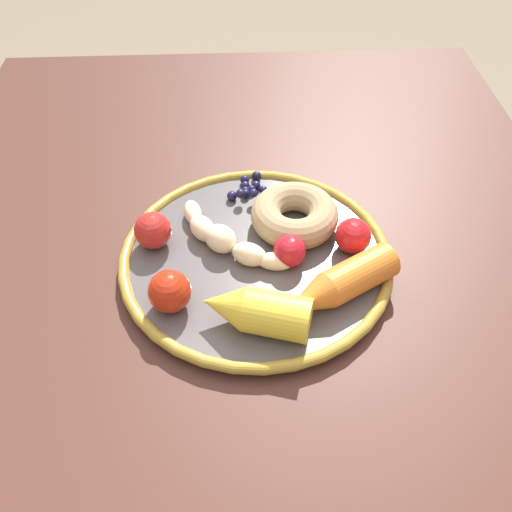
% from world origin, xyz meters
% --- Properties ---
extents(ground_plane, '(6.00, 6.00, 0.00)m').
position_xyz_m(ground_plane, '(0.00, 0.00, 0.00)').
color(ground_plane, '#83745C').
extents(dining_table, '(0.97, 0.79, 0.76)m').
position_xyz_m(dining_table, '(0.00, 0.00, 0.65)').
color(dining_table, '#4C2A21').
rests_on(dining_table, ground_plane).
extents(plate, '(0.29, 0.29, 0.02)m').
position_xyz_m(plate, '(0.01, 0.01, 0.76)').
color(plate, '#544E50').
rests_on(plate, dining_table).
extents(banana, '(0.11, 0.12, 0.03)m').
position_xyz_m(banana, '(-0.00, -0.03, 0.78)').
color(banana, beige).
rests_on(banana, plate).
extents(carrot_orange, '(0.10, 0.13, 0.04)m').
position_xyz_m(carrot_orange, '(0.07, 0.09, 0.79)').
color(carrot_orange, orange).
rests_on(carrot_orange, plate).
extents(carrot_yellow, '(0.07, 0.11, 0.04)m').
position_xyz_m(carrot_yellow, '(0.11, 0.00, 0.79)').
color(carrot_yellow, yellow).
rests_on(carrot_yellow, plate).
extents(donut, '(0.13, 0.13, 0.03)m').
position_xyz_m(donut, '(-0.03, 0.05, 0.78)').
color(donut, tan).
rests_on(donut, plate).
extents(blueberry_pile, '(0.06, 0.06, 0.02)m').
position_xyz_m(blueberry_pile, '(-0.09, 0.01, 0.77)').
color(blueberry_pile, '#191638').
rests_on(blueberry_pile, plate).
extents(tomato_near, '(0.04, 0.04, 0.04)m').
position_xyz_m(tomato_near, '(-0.01, -0.10, 0.79)').
color(tomato_near, red).
rests_on(tomato_near, plate).
extents(tomato_mid, '(0.04, 0.04, 0.04)m').
position_xyz_m(tomato_mid, '(0.08, -0.08, 0.79)').
color(tomato_mid, red).
rests_on(tomato_mid, plate).
extents(tomato_far, '(0.04, 0.04, 0.04)m').
position_xyz_m(tomato_far, '(0.01, 0.11, 0.79)').
color(tomato_far, red).
rests_on(tomato_far, plate).
extents(tomato_extra, '(0.03, 0.03, 0.03)m').
position_xyz_m(tomato_extra, '(0.02, 0.04, 0.78)').
color(tomato_extra, red).
rests_on(tomato_extra, plate).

